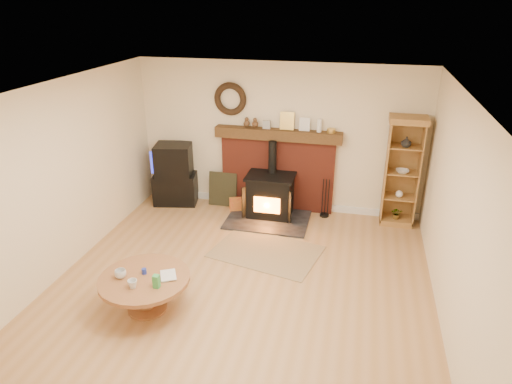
% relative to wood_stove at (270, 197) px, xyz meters
% --- Properties ---
extents(ground, '(5.50, 5.50, 0.00)m').
position_rel_wood_stove_xyz_m(ground, '(0.05, -2.28, -0.37)').
color(ground, '#AD7C48').
rests_on(ground, ground).
extents(room_shell, '(5.02, 5.52, 2.61)m').
position_rel_wood_stove_xyz_m(room_shell, '(0.03, -2.18, 1.34)').
color(room_shell, beige).
rests_on(room_shell, ground).
extents(chimney_breast, '(2.20, 0.22, 1.78)m').
position_rel_wood_stove_xyz_m(chimney_breast, '(0.05, 0.39, 0.43)').
color(chimney_breast, maroon).
rests_on(chimney_breast, ground).
extents(wood_stove, '(1.40, 1.00, 1.32)m').
position_rel_wood_stove_xyz_m(wood_stove, '(0.00, 0.00, 0.00)').
color(wood_stove, black).
rests_on(wood_stove, ground).
extents(area_rug, '(1.75, 1.38, 0.01)m').
position_rel_wood_stove_xyz_m(area_rug, '(0.20, -1.21, -0.37)').
color(area_rug, brown).
rests_on(area_rug, ground).
extents(tv_unit, '(0.86, 0.67, 1.13)m').
position_rel_wood_stove_xyz_m(tv_unit, '(-1.83, 0.19, 0.17)').
color(tv_unit, black).
rests_on(tv_unit, ground).
extents(curio_cabinet, '(0.59, 0.43, 1.85)m').
position_rel_wood_stove_xyz_m(curio_cabinet, '(2.15, 0.28, 0.56)').
color(curio_cabinet, olive).
rests_on(curio_cabinet, ground).
extents(firelog_box, '(0.39, 0.32, 0.21)m').
position_rel_wood_stove_xyz_m(firelog_box, '(-0.59, 0.12, -0.27)').
color(firelog_box, yellow).
rests_on(firelog_box, ground).
extents(leaning_painting, '(0.52, 0.14, 0.62)m').
position_rel_wood_stove_xyz_m(leaning_painting, '(-0.94, 0.27, -0.06)').
color(leaning_painting, black).
rests_on(leaning_painting, ground).
extents(fire_tools, '(0.16, 0.16, 0.70)m').
position_rel_wood_stove_xyz_m(fire_tools, '(0.94, 0.22, -0.24)').
color(fire_tools, black).
rests_on(fire_tools, ground).
extents(coffee_table, '(1.10, 1.10, 0.63)m').
position_rel_wood_stove_xyz_m(coffee_table, '(-0.95, -2.89, 0.01)').
color(coffee_table, brown).
rests_on(coffee_table, ground).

